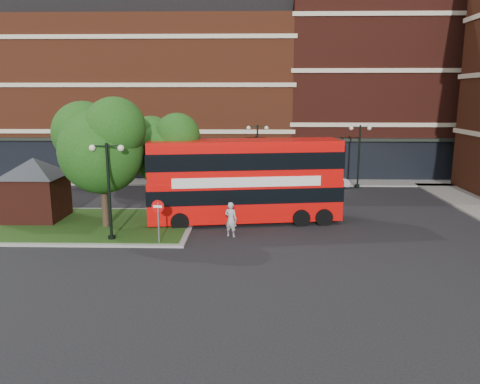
{
  "coord_description": "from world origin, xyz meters",
  "views": [
    {
      "loc": [
        1.59,
        -22.33,
        7.27
      ],
      "look_at": [
        0.93,
        3.06,
        2.0
      ],
      "focal_mm": 35.0,
      "sensor_mm": 36.0,
      "label": 1
    }
  ],
  "objects_px": {
    "bus": "(245,175)",
    "car_white": "(325,180)",
    "woman": "(231,219)",
    "car_silver": "(211,175)"
  },
  "relations": [
    {
      "from": "bus",
      "to": "car_silver",
      "type": "xyz_separation_m",
      "value": [
        -2.99,
        11.89,
        -2.0
      ]
    },
    {
      "from": "bus",
      "to": "car_white",
      "type": "height_order",
      "value": "bus"
    },
    {
      "from": "bus",
      "to": "car_white",
      "type": "relative_size",
      "value": 2.94
    },
    {
      "from": "woman",
      "to": "car_white",
      "type": "relative_size",
      "value": 0.48
    },
    {
      "from": "car_silver",
      "to": "car_white",
      "type": "bearing_deg",
      "value": -103.06
    },
    {
      "from": "bus",
      "to": "woman",
      "type": "bearing_deg",
      "value": -111.07
    },
    {
      "from": "bus",
      "to": "woman",
      "type": "distance_m",
      "value": 3.5
    },
    {
      "from": "woman",
      "to": "bus",
      "type": "bearing_deg",
      "value": -78.99
    },
    {
      "from": "woman",
      "to": "car_silver",
      "type": "bearing_deg",
      "value": -57.27
    },
    {
      "from": "bus",
      "to": "car_white",
      "type": "xyz_separation_m",
      "value": [
        6.25,
        10.39,
        -2.12
      ]
    }
  ]
}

